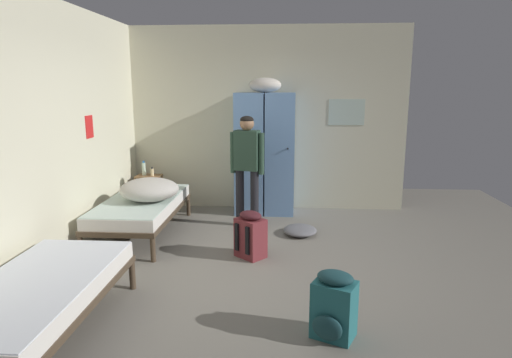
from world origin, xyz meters
TOP-DOWN VIEW (x-y plane):
  - ground_plane at (0.00, 0.00)m, footprint 8.06×8.06m
  - room_backdrop at (-1.15, 1.19)m, footprint 4.37×5.10m
  - locker_bank at (-0.00, 2.24)m, footprint 0.90×0.55m
  - shelf_unit at (-1.83, 2.21)m, footprint 0.38×0.30m
  - bed_left_rear at (-1.58, 1.06)m, footprint 0.90×1.90m
  - bed_left_front at (-1.58, -1.46)m, footprint 0.90×1.90m
  - bedding_heap at (-1.44, 0.99)m, footprint 0.76×0.72m
  - person_traveler at (-0.21, 1.54)m, footprint 0.48×0.27m
  - water_bottle at (-1.91, 2.23)m, footprint 0.06×0.06m
  - lotion_bottle at (-1.76, 2.17)m, footprint 0.05×0.05m
  - backpack_teal at (0.71, -1.27)m, footprint 0.39×0.40m
  - backpack_maroon at (-0.06, 0.37)m, footprint 0.42×0.42m
  - clothes_pile_grey at (0.53, 1.20)m, footprint 0.44×0.49m

SIDE VIEW (x-z plane):
  - ground_plane at x=0.00m, z-range 0.00..0.00m
  - clothes_pile_grey at x=0.53m, z-range 0.00..0.11m
  - backpack_teal at x=0.71m, z-range -0.02..0.53m
  - backpack_maroon at x=-0.06m, z-range -0.02..0.53m
  - shelf_unit at x=-1.83m, z-range 0.06..0.63m
  - bed_left_rear at x=-1.58m, z-range 0.14..0.63m
  - bed_left_front at x=-1.58m, z-range 0.14..0.63m
  - lotion_bottle at x=-1.76m, z-range 0.56..0.70m
  - bedding_heap at x=-1.44m, z-range 0.49..0.78m
  - water_bottle at x=-1.91m, z-range 0.56..0.79m
  - person_traveler at x=-0.21m, z-range 0.16..1.71m
  - locker_bank at x=0.00m, z-range -0.07..2.00m
  - room_backdrop at x=-1.15m, z-range 0.00..2.86m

